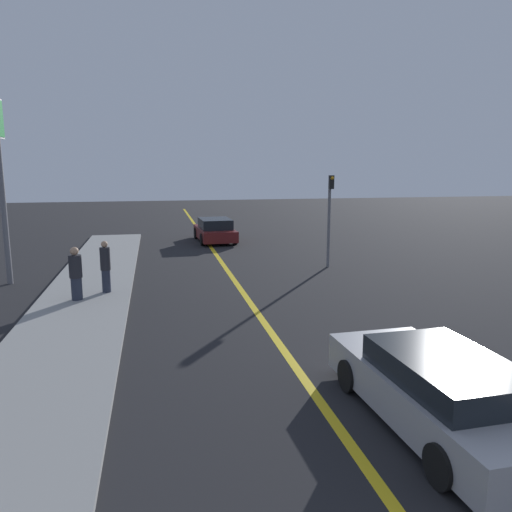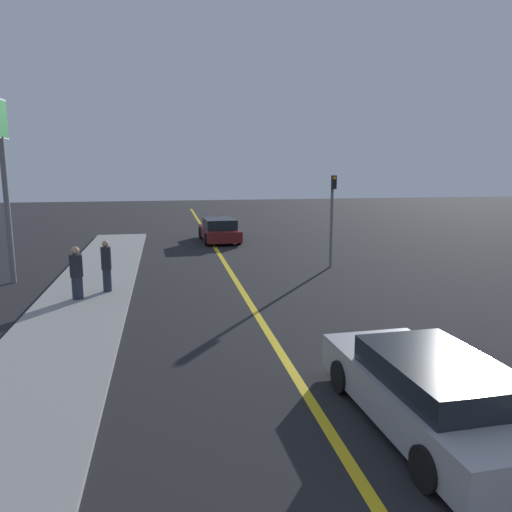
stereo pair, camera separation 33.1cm
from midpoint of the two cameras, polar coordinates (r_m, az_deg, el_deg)
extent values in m
cube|color=gold|center=(19.59, -2.28, -2.12)|extent=(0.20, 60.00, 0.01)
cube|color=gray|center=(16.55, -18.50, -4.82)|extent=(2.82, 29.78, 0.11)
cube|color=#9E9EA3|center=(8.97, 20.09, -14.93)|extent=(2.07, 4.84, 0.67)
cube|color=black|center=(8.56, 21.14, -12.21)|extent=(1.76, 2.69, 0.43)
cylinder|color=black|center=(9.84, 10.73, -13.39)|extent=(0.24, 0.62, 0.61)
cylinder|color=black|center=(10.63, 19.79, -11.99)|extent=(0.24, 0.62, 0.61)
cylinder|color=black|center=(7.54, 20.32, -21.81)|extent=(0.24, 0.62, 0.61)
cube|color=maroon|center=(28.10, -3.89, 2.64)|extent=(2.04, 4.29, 0.58)
cube|color=black|center=(27.82, -3.85, 3.73)|extent=(1.73, 2.39, 0.54)
cylinder|color=black|center=(29.28, -5.99, 2.64)|extent=(0.25, 0.65, 0.64)
cylinder|color=black|center=(29.54, -2.60, 2.75)|extent=(0.25, 0.65, 0.64)
cylinder|color=black|center=(26.72, -5.30, 1.91)|extent=(0.25, 0.65, 0.64)
cylinder|color=black|center=(27.00, -1.60, 2.04)|extent=(0.25, 0.65, 0.64)
cylinder|color=#282D3D|center=(16.49, -19.19, -3.45)|extent=(0.33, 0.33, 0.70)
cylinder|color=#232328|center=(16.35, -19.34, -1.05)|extent=(0.39, 0.39, 0.70)
sphere|color=tan|center=(16.26, -19.44, 0.60)|extent=(0.25, 0.25, 0.25)
cylinder|color=#282D3D|center=(17.16, -16.11, -2.68)|extent=(0.28, 0.28, 0.74)
cylinder|color=#232328|center=(17.01, -16.23, -0.24)|extent=(0.33, 0.33, 0.74)
sphere|color=tan|center=(16.93, -16.31, 1.35)|extent=(0.21, 0.21, 0.21)
cylinder|color=slate|center=(20.93, 9.06, 3.86)|extent=(0.12, 0.12, 3.82)
cube|color=black|center=(20.64, 9.36, 8.32)|extent=(0.18, 0.18, 0.55)
sphere|color=orange|center=(20.55, 9.46, 8.77)|extent=(0.14, 0.14, 0.14)
cylinder|color=slate|center=(19.83, -26.10, 4.58)|extent=(0.20, 0.20, 5.20)
camera|label=1|loc=(0.17, -89.42, 0.11)|focal=35.00mm
camera|label=2|loc=(0.17, 90.58, -0.11)|focal=35.00mm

